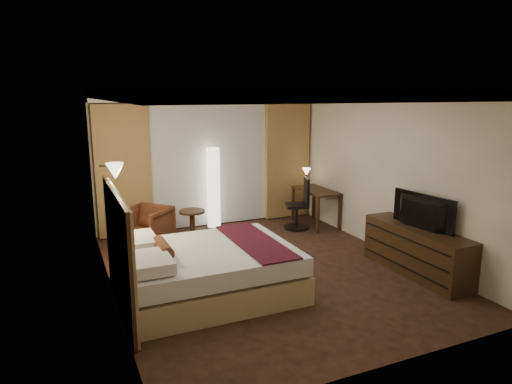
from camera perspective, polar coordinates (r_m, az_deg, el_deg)
name	(u,v)px	position (r m, az deg, el deg)	size (l,w,h in m)	color
floor	(267,270)	(7.10, 1.33, -9.74)	(4.50, 5.50, 0.01)	black
ceiling	(267,90)	(6.58, 1.44, 12.60)	(4.50, 5.50, 0.01)	white
back_wall	(209,160)	(9.24, -5.92, 4.06)	(4.50, 0.02, 2.70)	beige
left_wall	(108,198)	(6.12, -18.04, -0.72)	(0.02, 5.50, 2.70)	beige
right_wall	(389,173)	(7.92, 16.28, 2.25)	(0.02, 5.50, 2.70)	beige
crown_molding	(267,95)	(6.58, 1.44, 12.08)	(4.50, 5.50, 0.12)	black
soffit	(211,96)	(8.91, -5.59, 11.83)	(4.50, 0.50, 0.20)	white
curtain_sheer	(210,165)	(9.18, -5.75, 3.38)	(2.48, 0.04, 2.45)	silver
curtain_left_drape	(123,171)	(8.75, -16.27, 2.50)	(1.00, 0.14, 2.45)	#A07449
curtain_right_drape	(287,160)	(9.78, 3.88, 3.96)	(1.00, 0.14, 2.45)	#A07449
wall_sconce	(115,171)	(6.52, -17.22, 2.52)	(0.24, 0.24, 0.24)	white
bed	(209,271)	(6.24, -5.92, -9.75)	(2.25, 1.76, 0.66)	white
headboard	(119,253)	(5.87, -16.70, -7.28)	(0.12, 2.06, 1.50)	tan
armchair	(146,224)	(8.34, -13.54, -3.94)	(0.74, 0.69, 0.76)	#512B18
side_table	(192,224)	(8.61, -7.96, -4.00)	(0.48, 0.48, 0.53)	black
floor_lamp	(214,188)	(9.03, -5.33, 0.46)	(0.34, 0.34, 1.64)	white
desk	(316,207)	(9.38, 7.46, -1.93)	(0.55, 1.10, 0.75)	black
desk_lamp	(306,178)	(9.60, 6.32, 1.76)	(0.18, 0.18, 0.34)	#FFD899
office_chair	(297,204)	(9.08, 5.12, -1.44)	(0.50, 0.50, 1.03)	black
dresser	(417,251)	(7.27, 19.44, -6.93)	(0.50, 1.84, 0.72)	black
television	(418,208)	(7.07, 19.64, -1.85)	(1.07, 0.62, 0.14)	black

